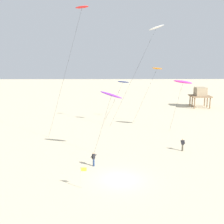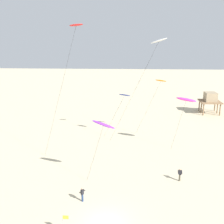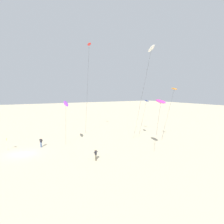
{
  "view_description": "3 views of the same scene",
  "coord_description": "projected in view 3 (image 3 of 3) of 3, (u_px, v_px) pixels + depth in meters",
  "views": [
    {
      "loc": [
        -1.11,
        -26.03,
        12.23
      ],
      "look_at": [
        -0.64,
        12.31,
        4.56
      ],
      "focal_mm": 44.06,
      "sensor_mm": 36.0,
      "label": 1
    },
    {
      "loc": [
        1.82,
        -22.62,
        17.58
      ],
      "look_at": [
        -0.15,
        14.35,
        7.29
      ],
      "focal_mm": 43.77,
      "sensor_mm": 36.0,
      "label": 2
    },
    {
      "loc": [
        36.84,
        -4.95,
        10.02
      ],
      "look_at": [
        4.69,
        13.57,
        6.36
      ],
      "focal_mm": 36.1,
      "sensor_mm": 36.0,
      "label": 3
    }
  ],
  "objects": [
    {
      "name": "ground_plane",
      "position": [
        22.0,
        154.0,
        35.21
      ],
      "size": [
        260.0,
        260.0,
        0.0
      ],
      "primitive_type": "plane",
      "color": "beige"
    },
    {
      "name": "kite_red",
      "position": [
        89.0,
        46.0,
        44.45
      ],
      "size": [
        6.74,
        1.91,
        19.24
      ],
      "color": "red",
      "rests_on": "ground"
    },
    {
      "name": "kite_purple",
      "position": [
        66.0,
        104.0,
        38.87
      ],
      "size": [
        3.67,
        1.2,
        8.25
      ],
      "color": "purple",
      "rests_on": "ground"
    },
    {
      "name": "kite_magenta",
      "position": [
        161.0,
        101.0,
        34.11
      ],
      "size": [
        3.39,
        1.81,
        8.66
      ],
      "color": "#D8339E",
      "rests_on": "ground"
    },
    {
      "name": "kite_white",
      "position": [
        151.0,
        50.0,
        37.94
      ],
      "size": [
        8.84,
        2.54,
        17.5
      ],
      "color": "white",
      "rests_on": "ground"
    },
    {
      "name": "kite_navy",
      "position": [
        147.0,
        101.0,
        44.74
      ],
      "size": [
        4.79,
        1.71,
        8.08
      ],
      "color": "navy",
      "rests_on": "ground"
    },
    {
      "name": "kite_orange",
      "position": [
        174.0,
        90.0,
        39.76
      ],
      "size": [
        5.09,
        1.55,
        10.5
      ],
      "color": "orange",
      "rests_on": "ground"
    },
    {
      "name": "kite_flyer_nearest",
      "position": [
        96.0,
        154.0,
        31.91
      ],
      "size": [
        0.56,
        0.53,
        1.67
      ],
      "color": "#4C4738",
      "rests_on": "ground"
    },
    {
      "name": "kite_flyer_middle",
      "position": [
        41.0,
        142.0,
        39.33
      ],
      "size": [
        0.73,
        0.73,
        1.67
      ],
      "color": "navy",
      "rests_on": "ground"
    },
    {
      "name": "marker_flag",
      "position": [
        7.0,
        142.0,
        37.26
      ],
      "size": [
        0.56,
        0.05,
        2.1
      ],
      "color": "gray",
      "rests_on": "ground"
    }
  ]
}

